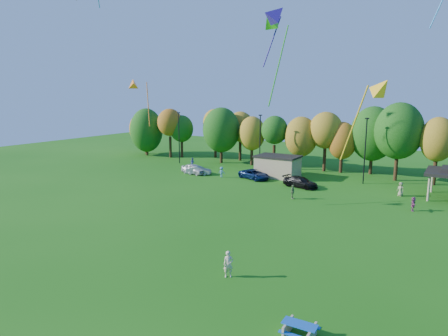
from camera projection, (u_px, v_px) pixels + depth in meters
The scene contains 19 objects.
ground at pixel (168, 312), 22.84m from camera, with size 160.00×160.00×0.00m, color #19600F.
tree_line at pixel (353, 136), 60.47m from camera, with size 93.57×10.55×11.15m.
lamp_posts at pixel (365, 149), 54.48m from camera, with size 64.50×0.25×9.09m.
utility_building at pixel (278, 166), 59.54m from camera, with size 6.30×4.30×3.25m.
picnic_table at pixel (300, 329), 20.35m from camera, with size 1.82×1.52×0.77m.
kite_flyer at pixel (228, 264), 27.03m from camera, with size 0.67×0.44×1.83m, color beige.
car_a at pixel (194, 169), 62.08m from camera, with size 1.81×4.50×1.53m, color #BCBCBC.
car_b at pixel (199, 170), 61.55m from camera, with size 1.35×3.87×1.27m, color #96979B.
car_c at pixel (254, 174), 58.26m from camera, with size 2.29×4.98×1.38m, color #0C204C.
car_d at pixel (300, 182), 53.13m from camera, with size 1.98×4.87×1.41m, color black.
far_person_1 at pixel (193, 162), 67.65m from camera, with size 0.78×0.61×1.60m, color #424A92.
far_person_2 at pixel (222, 172), 59.46m from camera, with size 1.02×0.58×1.57m, color teal.
far_person_3 at pixel (293, 192), 47.17m from camera, with size 1.01×0.42×1.73m, color #6C8350.
far_person_4 at pixel (400, 189), 48.47m from camera, with size 0.84×0.55×1.73m, color #949365.
far_person_5 at pixel (413, 204), 42.38m from camera, with size 1.42×0.45×1.53m, color #983F74.
kite_3 at pixel (274, 22), 30.14m from camera, with size 1.77×4.32×7.39m.
kite_4 at pixel (381, 88), 24.18m from camera, with size 3.29×1.92×5.48m.
kite_10 at pixel (134, 84), 42.77m from camera, with size 2.80×2.66×5.42m.
kite_11 at pixel (277, 14), 28.91m from camera, with size 2.49×2.72×4.68m.
Camera 1 is at (13.65, -16.19, 12.29)m, focal length 32.00 mm.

